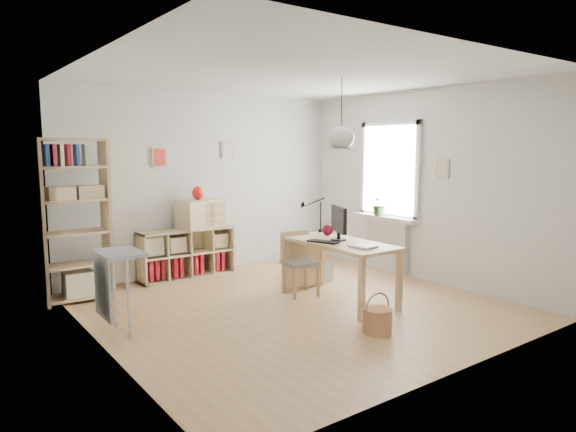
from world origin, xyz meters
TOP-DOWN VIEW (x-y plane):
  - ground at (0.00, 0.00)m, footprint 4.50×4.50m
  - room_shell at (0.55, -0.15)m, footprint 4.50×4.50m
  - window_unit at (2.23, 0.60)m, footprint 0.07×1.16m
  - radiator at (2.19, 0.60)m, footprint 0.10×0.80m
  - windowsill at (2.14, 0.60)m, footprint 0.22×1.20m
  - desk at (0.55, -0.15)m, footprint 0.70×1.50m
  - cube_shelf at (-0.47, 2.08)m, footprint 1.40×0.38m
  - tall_bookshelf at (-2.04, 1.80)m, footprint 0.80×0.38m
  - side_table at (-2.04, 0.35)m, footprint 0.40×0.55m
  - chair at (0.35, 0.41)m, footprint 0.46×0.46m
  - wicker_basket at (0.15, -1.19)m, footprint 0.31×0.31m
  - storage_chest at (0.85, 0.83)m, footprint 0.57×0.63m
  - monitor at (0.59, -0.08)m, footprint 0.23×0.46m
  - keyboard at (0.35, -0.08)m, footprint 0.27×0.41m
  - task_lamp at (0.60, 0.47)m, footprint 0.42×0.15m
  - yarn_ball at (0.71, 0.26)m, footprint 0.14×0.14m
  - paper_tray at (0.51, -0.59)m, footprint 0.25×0.30m
  - drawer_chest at (-0.22, 2.04)m, footprint 0.78×0.53m
  - red_vase at (-0.26, 2.04)m, footprint 0.17×0.17m
  - potted_plant at (2.12, 0.69)m, footprint 0.40×0.38m

SIDE VIEW (x-z plane):
  - ground at x=0.00m, z-range 0.00..0.00m
  - wicker_basket at x=0.15m, z-range -0.07..0.35m
  - storage_chest at x=0.85m, z-range -0.10..0.46m
  - cube_shelf at x=-0.47m, z-range -0.06..0.66m
  - radiator at x=2.19m, z-range 0.00..0.80m
  - chair at x=0.35m, z-range 0.06..0.86m
  - desk at x=0.55m, z-range 0.28..1.03m
  - side_table at x=-2.04m, z-range 0.24..1.09m
  - keyboard at x=0.35m, z-range 0.75..0.77m
  - paper_tray at x=0.51m, z-range 0.75..0.78m
  - yarn_ball at x=0.71m, z-range 0.75..0.89m
  - windowsill at x=2.14m, z-range 0.80..0.86m
  - drawer_chest at x=-0.22m, z-range 0.72..1.13m
  - monitor at x=0.59m, z-range 0.78..1.19m
  - potted_plant at x=2.12m, z-range 0.86..1.21m
  - task_lamp at x=0.60m, z-range 0.83..1.27m
  - tall_bookshelf at x=-2.04m, z-range 0.09..2.09m
  - red_vase at x=-0.26m, z-range 1.13..1.33m
  - window_unit at x=2.23m, z-range 0.82..2.28m
  - room_shell at x=0.55m, z-range -0.25..4.25m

